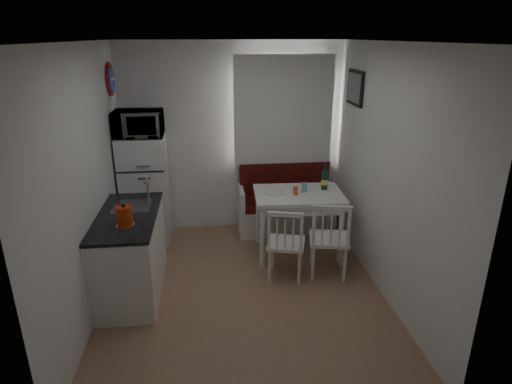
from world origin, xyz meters
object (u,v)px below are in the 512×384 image
dining_table (298,200)px  fridge (145,190)px  microwave (139,124)px  kettle (124,216)px  chair_right (332,232)px  chair_left (288,237)px  kitchen_counter (131,253)px  wine_bottle (325,177)px  bench (285,209)px

dining_table → fridge: fridge is taller
microwave → kettle: (0.03, -1.52, -0.60)m
dining_table → kettle: kettle is taller
dining_table → fridge: bearing=165.9°
dining_table → microwave: 2.20m
chair_right → microwave: bearing=163.2°
dining_table → chair_left: chair_left is taller
dining_table → chair_left: (-0.25, -0.66, -0.18)m
chair_left → kitchen_counter: bearing=-164.4°
kettle → wine_bottle: (2.26, 1.09, -0.04)m
bench → dining_table: bench is taller
bench → kettle: 2.62m
dining_table → chair_right: size_ratio=2.17×
wine_bottle → microwave: bearing=169.4°
chair_right → fridge: (-2.19, 1.24, 0.15)m
kitchen_counter → fridge: (0.02, 1.24, 0.27)m
bench → fridge: 1.96m
dining_table → fridge: 2.03m
wine_bottle → fridge: bearing=168.2°
chair_left → kettle: (-1.66, -0.33, 0.48)m
kitchen_counter → chair_left: kitchen_counter is taller
dining_table → chair_right: bearing=-67.0°
microwave → kitchen_counter: bearing=-90.9°
chair_right → kettle: kettle is taller
kitchen_counter → dining_table: kitchen_counter is taller
microwave → kettle: bearing=-88.9°
kitchen_counter → dining_table: bearing=18.7°
microwave → wine_bottle: 2.42m
kitchen_counter → dining_table: size_ratio=1.18×
bench → chair_right: bearing=-78.3°
bench → dining_table: (0.03, -0.69, 0.40)m
chair_right → chair_left: bearing=-168.9°
kitchen_counter → bench: kitchen_counter is taller
microwave → chair_right: bearing=-28.6°
bench → chair_right: 1.41m
bench → kitchen_counter: bearing=-144.9°
fridge → microwave: 0.89m
bench → kettle: (-1.88, -1.68, 0.70)m
kitchen_counter → chair_right: size_ratio=2.56×
kettle → wine_bottle: bearing=25.8°
chair_left → wine_bottle: (0.60, 0.76, 0.44)m
fridge → microwave: (0.00, -0.05, 0.89)m
kitchen_counter → chair_left: (1.71, 0.01, 0.09)m
microwave → kettle: size_ratio=2.46×
kitchen_counter → chair_right: 2.22m
bench → dining_table: bearing=-87.4°
microwave → wine_bottle: (2.29, -0.43, -0.64)m
bench → chair_right: (0.28, -1.36, 0.26)m
wine_bottle → chair_right: bearing=-97.4°
bench → wine_bottle: wine_bottle is taller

